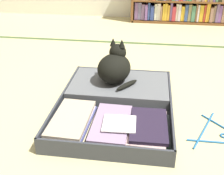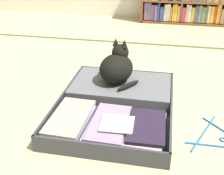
% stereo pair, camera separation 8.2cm
% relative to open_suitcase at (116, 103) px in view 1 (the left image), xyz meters
% --- Properties ---
extents(ground_plane, '(10.00, 10.00, 0.00)m').
position_rel_open_suitcase_xyz_m(ground_plane, '(0.13, -0.10, -0.04)').
color(ground_plane, tan).
extents(tatami_border, '(4.80, 0.05, 0.00)m').
position_rel_open_suitcase_xyz_m(tatami_border, '(0.13, 1.27, -0.04)').
color(tatami_border, '#3B512A').
rests_on(tatami_border, ground_plane).
extents(open_suitcase, '(0.69, 0.88, 0.10)m').
position_rel_open_suitcase_xyz_m(open_suitcase, '(0.00, 0.00, 0.00)').
color(open_suitcase, '#31343C').
rests_on(open_suitcase, ground_plane).
extents(black_cat, '(0.30, 0.31, 0.28)m').
position_rel_open_suitcase_xyz_m(black_cat, '(-0.03, 0.20, 0.16)').
color(black_cat, black).
rests_on(black_cat, open_suitcase).
extents(clothes_hanger, '(0.26, 0.36, 0.01)m').
position_rel_open_suitcase_xyz_m(clothes_hanger, '(0.56, -0.17, -0.04)').
color(clothes_hanger, '#21609A').
rests_on(clothes_hanger, ground_plane).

